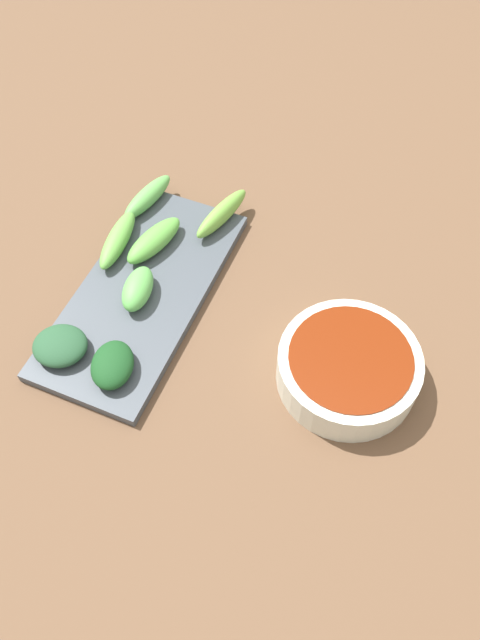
% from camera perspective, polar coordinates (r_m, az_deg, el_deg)
% --- Properties ---
extents(tabletop, '(2.10, 2.10, 0.02)m').
position_cam_1_polar(tabletop, '(0.69, -0.24, -3.33)').
color(tabletop, brown).
rests_on(tabletop, ground).
extents(sauce_bowl, '(0.15, 0.15, 0.04)m').
position_cam_1_polar(sauce_bowl, '(0.66, 9.81, -4.23)').
color(sauce_bowl, silver).
rests_on(sauce_bowl, tabletop).
extents(serving_plate, '(0.14, 0.30, 0.01)m').
position_cam_1_polar(serving_plate, '(0.73, -8.81, 2.46)').
color(serving_plate, '#434B53').
rests_on(serving_plate, tabletop).
extents(broccoli_stalk_0, '(0.04, 0.07, 0.03)m').
position_cam_1_polar(broccoli_stalk_0, '(0.71, -9.27, 2.81)').
color(broccoli_stalk_0, '#5DB351').
rests_on(broccoli_stalk_0, serving_plate).
extents(broccoli_leafy_1, '(0.07, 0.07, 0.02)m').
position_cam_1_polar(broccoli_leafy_1, '(0.69, -16.02, -2.26)').
color(broccoli_leafy_1, '#275232').
rests_on(broccoli_leafy_1, serving_plate).
extents(broccoli_stalk_2, '(0.04, 0.10, 0.02)m').
position_cam_1_polar(broccoli_stalk_2, '(0.77, -11.04, 7.18)').
color(broccoli_stalk_2, '#66AE48').
rests_on(broccoli_stalk_2, serving_plate).
extents(broccoli_stalk_3, '(0.05, 0.09, 0.02)m').
position_cam_1_polar(broccoli_stalk_3, '(0.76, -7.82, 7.18)').
color(broccoli_stalk_3, '#5CA943').
rests_on(broccoli_stalk_3, serving_plate).
extents(broccoli_stalk_4, '(0.04, 0.09, 0.02)m').
position_cam_1_polar(broccoli_stalk_4, '(0.81, -8.38, 11.01)').
color(broccoli_stalk_4, '#60AC51').
rests_on(broccoli_stalk_4, serving_plate).
extents(broccoli_stalk_5, '(0.04, 0.10, 0.02)m').
position_cam_1_polar(broccoli_stalk_5, '(0.78, -1.67, 9.65)').
color(broccoli_stalk_5, '#71B143').
rests_on(broccoli_stalk_5, serving_plate).
extents(broccoli_leafy_6, '(0.06, 0.07, 0.02)m').
position_cam_1_polar(broccoli_leafy_6, '(0.66, -11.51, -4.01)').
color(broccoli_leafy_6, '#19481F').
rests_on(broccoli_leafy_6, serving_plate).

